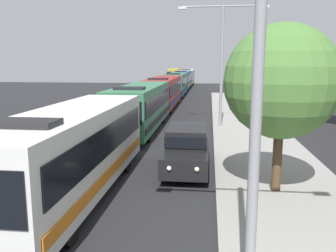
{
  "coord_description": "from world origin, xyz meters",
  "views": [
    {
      "loc": [
        3.3,
        2.34,
        4.63
      ],
      "look_at": [
        1.28,
        19.59,
        1.48
      ],
      "focal_mm": 37.89,
      "sensor_mm": 36.0,
      "label": 1
    }
  ],
  "objects_px": {
    "white_suv": "(187,147)",
    "roadside_tree": "(282,82)",
    "bus_tail_end": "(187,76)",
    "bus_rear": "(182,79)",
    "box_truck_oncoming": "(174,75)",
    "streetlamp_mid": "(222,52)",
    "streetlamp_near": "(259,41)",
    "bus_middle": "(163,91)",
    "bus_second_in_line": "(141,106)",
    "bus_fourth_in_line": "(176,84)",
    "bus_lead": "(73,149)"
  },
  "relations": [
    {
      "from": "bus_fourth_in_line",
      "to": "streetlamp_mid",
      "type": "relative_size",
      "value": 1.28
    },
    {
      "from": "bus_lead",
      "to": "white_suv",
      "type": "relative_size",
      "value": 2.19
    },
    {
      "from": "bus_second_in_line",
      "to": "bus_tail_end",
      "type": "xyz_separation_m",
      "value": [
        0.0,
        49.65,
        0.0
      ]
    },
    {
      "from": "bus_second_in_line",
      "to": "roadside_tree",
      "type": "relative_size",
      "value": 1.95
    },
    {
      "from": "roadside_tree",
      "to": "bus_second_in_line",
      "type": "bearing_deg",
      "value": 122.1
    },
    {
      "from": "box_truck_oncoming",
      "to": "white_suv",
      "type": "bearing_deg",
      "value": -83.81
    },
    {
      "from": "white_suv",
      "to": "roadside_tree",
      "type": "height_order",
      "value": "roadside_tree"
    },
    {
      "from": "bus_rear",
      "to": "box_truck_oncoming",
      "type": "relative_size",
      "value": 1.61
    },
    {
      "from": "box_truck_oncoming",
      "to": "bus_fourth_in_line",
      "type": "bearing_deg",
      "value": -83.93
    },
    {
      "from": "white_suv",
      "to": "bus_tail_end",
      "type": "bearing_deg",
      "value": 93.63
    },
    {
      "from": "box_truck_oncoming",
      "to": "streetlamp_mid",
      "type": "distance_m",
      "value": 55.16
    },
    {
      "from": "box_truck_oncoming",
      "to": "streetlamp_mid",
      "type": "relative_size",
      "value": 0.92
    },
    {
      "from": "streetlamp_near",
      "to": "white_suv",
      "type": "bearing_deg",
      "value": 101.05
    },
    {
      "from": "bus_fourth_in_line",
      "to": "bus_middle",
      "type": "bearing_deg",
      "value": -90.0
    },
    {
      "from": "streetlamp_mid",
      "to": "roadside_tree",
      "type": "distance_m",
      "value": 12.84
    },
    {
      "from": "box_truck_oncoming",
      "to": "bus_lead",
      "type": "bearing_deg",
      "value": -87.22
    },
    {
      "from": "bus_middle",
      "to": "bus_fourth_in_line",
      "type": "height_order",
      "value": "same"
    },
    {
      "from": "streetlamp_mid",
      "to": "streetlamp_near",
      "type": "bearing_deg",
      "value": -90.0
    },
    {
      "from": "streetlamp_near",
      "to": "roadside_tree",
      "type": "height_order",
      "value": "streetlamp_near"
    },
    {
      "from": "white_suv",
      "to": "box_truck_oncoming",
      "type": "height_order",
      "value": "box_truck_oncoming"
    },
    {
      "from": "bus_rear",
      "to": "bus_fourth_in_line",
      "type": "bearing_deg",
      "value": -90.0
    },
    {
      "from": "bus_second_in_line",
      "to": "roadside_tree",
      "type": "height_order",
      "value": "roadside_tree"
    },
    {
      "from": "streetlamp_mid",
      "to": "bus_middle",
      "type": "bearing_deg",
      "value": 117.5
    },
    {
      "from": "bus_middle",
      "to": "streetlamp_mid",
      "type": "distance_m",
      "value": 12.22
    },
    {
      "from": "bus_rear",
      "to": "roadside_tree",
      "type": "xyz_separation_m",
      "value": [
        7.0,
        -47.85,
        2.28
      ]
    },
    {
      "from": "bus_tail_end",
      "to": "streetlamp_mid",
      "type": "distance_m",
      "value": 48.57
    },
    {
      "from": "roadside_tree",
      "to": "bus_tail_end",
      "type": "bearing_deg",
      "value": 96.56
    },
    {
      "from": "roadside_tree",
      "to": "box_truck_oncoming",
      "type": "bearing_deg",
      "value": 98.73
    },
    {
      "from": "streetlamp_mid",
      "to": "roadside_tree",
      "type": "xyz_separation_m",
      "value": [
        1.6,
        -12.67,
        -1.29
      ]
    },
    {
      "from": "bus_middle",
      "to": "streetlamp_mid",
      "type": "bearing_deg",
      "value": -62.5
    },
    {
      "from": "bus_fourth_in_line",
      "to": "box_truck_oncoming",
      "type": "bearing_deg",
      "value": 96.07
    },
    {
      "from": "bus_fourth_in_line",
      "to": "roadside_tree",
      "type": "height_order",
      "value": "roadside_tree"
    },
    {
      "from": "white_suv",
      "to": "roadside_tree",
      "type": "relative_size",
      "value": 0.84
    },
    {
      "from": "bus_second_in_line",
      "to": "white_suv",
      "type": "relative_size",
      "value": 2.32
    },
    {
      "from": "bus_lead",
      "to": "bus_middle",
      "type": "bearing_deg",
      "value": 90.0
    },
    {
      "from": "bus_rear",
      "to": "bus_tail_end",
      "type": "distance_m",
      "value": 12.96
    },
    {
      "from": "bus_rear",
      "to": "box_truck_oncoming",
      "type": "xyz_separation_m",
      "value": [
        -3.3,
        19.18,
        0.02
      ]
    },
    {
      "from": "bus_second_in_line",
      "to": "bus_rear",
      "type": "xyz_separation_m",
      "value": [
        0.0,
        36.69,
        0.0
      ]
    },
    {
      "from": "streetlamp_near",
      "to": "bus_tail_end",
      "type": "bearing_deg",
      "value": 94.61
    },
    {
      "from": "bus_second_in_line",
      "to": "white_suv",
      "type": "xyz_separation_m",
      "value": [
        3.7,
        -8.65,
        -0.66
      ]
    },
    {
      "from": "bus_fourth_in_line",
      "to": "white_suv",
      "type": "xyz_separation_m",
      "value": [
        3.7,
        -33.49,
        -0.66
      ]
    },
    {
      "from": "bus_second_in_line",
      "to": "bus_rear",
      "type": "relative_size",
      "value": 0.91
    },
    {
      "from": "bus_second_in_line",
      "to": "bus_middle",
      "type": "bearing_deg",
      "value": 90.0
    },
    {
      "from": "bus_fourth_in_line",
      "to": "box_truck_oncoming",
      "type": "height_order",
      "value": "bus_fourth_in_line"
    },
    {
      "from": "bus_fourth_in_line",
      "to": "bus_lead",
      "type": "bearing_deg",
      "value": -90.0
    },
    {
      "from": "streetlamp_near",
      "to": "streetlamp_mid",
      "type": "relative_size",
      "value": 0.93
    },
    {
      "from": "bus_second_in_line",
      "to": "streetlamp_mid",
      "type": "xyz_separation_m",
      "value": [
        5.4,
        1.52,
        3.57
      ]
    },
    {
      "from": "box_truck_oncoming",
      "to": "roadside_tree",
      "type": "relative_size",
      "value": 1.33
    },
    {
      "from": "bus_rear",
      "to": "box_truck_oncoming",
      "type": "height_order",
      "value": "bus_rear"
    },
    {
      "from": "bus_tail_end",
      "to": "bus_rear",
      "type": "bearing_deg",
      "value": -90.0
    }
  ]
}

